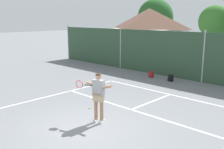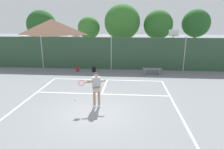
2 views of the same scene
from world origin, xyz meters
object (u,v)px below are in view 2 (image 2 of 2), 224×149
object	(u,v)px
basketball_hoop	(173,43)
backpack_red	(78,69)
tennis_player	(96,86)
courtside_bench	(152,70)
backpack_black	(94,70)
tennis_ball	(75,100)

from	to	relation	value
basketball_hoop	backpack_red	size ratio (longest dim) A/B	7.67
tennis_player	basketball_hoop	bearing A→B (deg)	59.83
basketball_hoop	tennis_player	xyz separation A→B (m)	(-5.76, -9.92, -1.20)
backpack_red	courtside_bench	xyz separation A→B (m)	(6.47, -0.37, 0.17)
tennis_player	backpack_red	xyz separation A→B (m)	(-2.87, 7.29, -0.92)
tennis_player	backpack_black	size ratio (longest dim) A/B	4.01
tennis_player	tennis_ball	xyz separation A→B (m)	(-1.33, 0.72, -1.08)
tennis_player	backpack_red	world-z (taller)	tennis_player
basketball_hoop	courtside_bench	distance (m)	4.18
tennis_player	backpack_black	distance (m)	7.47
backpack_red	tennis_ball	bearing A→B (deg)	-76.86
basketball_hoop	backpack_black	distance (m)	7.95
tennis_ball	backpack_red	distance (m)	6.75
backpack_black	courtside_bench	size ratio (longest dim) A/B	0.29
basketball_hoop	courtside_bench	xyz separation A→B (m)	(-2.16, -2.99, -1.95)
basketball_hoop	backpack_black	world-z (taller)	basketball_hoop
tennis_player	tennis_ball	size ratio (longest dim) A/B	28.10
courtside_bench	basketball_hoop	bearing A→B (deg)	54.16
basketball_hoop	courtside_bench	bearing A→B (deg)	-125.84
tennis_player	backpack_red	bearing A→B (deg)	111.47
tennis_ball	basketball_hoop	bearing A→B (deg)	52.33
tennis_ball	backpack_red	world-z (taller)	backpack_red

